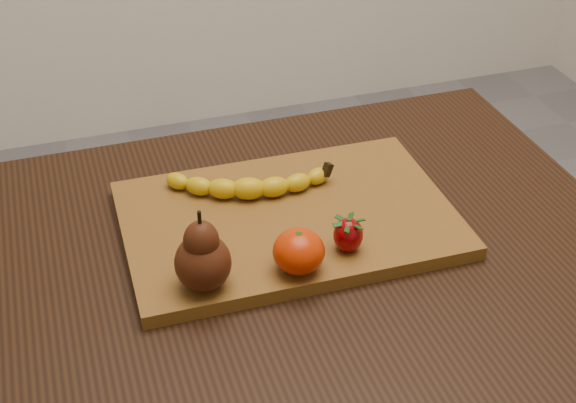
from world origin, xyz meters
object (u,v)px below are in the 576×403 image
object	(u,v)px
mandarin	(299,251)
table	(266,310)
cutting_board	(288,219)
pear	(202,250)

from	to	relation	value
mandarin	table	bearing A→B (deg)	111.39
table	mandarin	distance (m)	0.16
cutting_board	mandarin	size ratio (longest dim) A/B	6.89
table	pear	distance (m)	0.20
table	mandarin	xyz separation A→B (m)	(0.03, -0.06, 0.15)
pear	table	bearing A→B (deg)	31.42
cutting_board	mandarin	xyz separation A→B (m)	(-0.02, -0.12, 0.04)
pear	mandarin	distance (m)	0.12
cutting_board	mandarin	world-z (taller)	mandarin
table	pear	bearing A→B (deg)	-148.58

